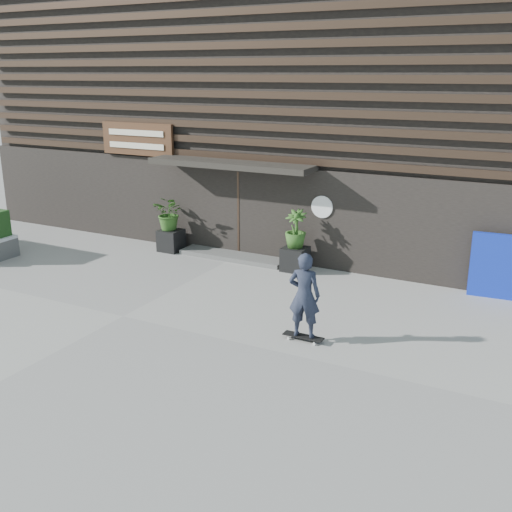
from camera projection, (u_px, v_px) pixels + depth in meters
The scene contains 9 objects.
ground at pixel (123, 316), 12.40m from camera, with size 80.00×80.00×0.00m, color gray.
entrance_step at pixel (234, 256), 16.28m from camera, with size 3.00×0.80×0.12m, color #51514E.
planter_pot_left at pixel (171, 240), 16.88m from camera, with size 0.60×0.60×0.60m, color black.
bamboo_left at pixel (170, 213), 16.65m from camera, with size 0.86×0.75×0.96m, color #2D591E.
planter_pot_right at pixel (295, 259), 15.20m from camera, with size 0.60×0.60×0.60m, color black.
bamboo_right at pixel (296, 229), 14.97m from camera, with size 0.54×0.54×0.96m, color #2D591E.
blue_tarp at pixel (507, 267), 13.14m from camera, with size 1.56×0.12×1.46m, color #0D23AD.
building at pixel (313, 98), 19.67m from camera, with size 18.00×11.00×8.00m.
skateboarder at pixel (304, 296), 11.02m from camera, with size 0.78×0.48×1.71m.
Camera 1 is at (7.75, -8.92, 4.81)m, focal length 42.33 mm.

